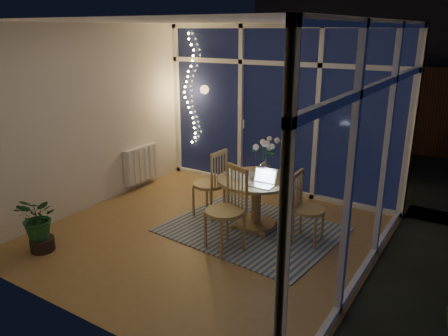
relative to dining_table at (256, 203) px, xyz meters
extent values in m
plane|color=olive|center=(-0.41, -0.54, -0.34)|extent=(4.00, 4.00, 0.00)
plane|color=white|center=(-0.41, -0.54, 2.26)|extent=(4.00, 4.00, 0.00)
cube|color=silver|center=(-0.41, 1.46, 0.96)|extent=(4.00, 0.04, 2.60)
cube|color=silver|center=(-0.41, -2.54, 0.96)|extent=(4.00, 0.04, 2.60)
cube|color=silver|center=(-2.41, -0.54, 0.96)|extent=(0.04, 4.00, 2.60)
cube|color=silver|center=(1.59, -0.54, 0.96)|extent=(0.04, 4.00, 2.60)
cube|color=white|center=(-0.41, 1.42, 0.96)|extent=(4.00, 0.10, 2.60)
cube|color=white|center=(1.55, -0.54, 0.96)|extent=(0.10, 4.00, 2.60)
cube|color=white|center=(-2.35, 0.36, 0.06)|extent=(0.10, 0.70, 0.58)
cube|color=black|center=(0.09, 4.46, -0.40)|extent=(12.00, 6.00, 0.10)
cube|color=#341F13|center=(-0.41, 4.96, 0.56)|extent=(11.00, 0.08, 1.80)
cube|color=#30323A|center=(-0.11, 7.96, 1.86)|extent=(7.00, 3.00, 2.20)
sphere|color=#1A3316|center=(-1.21, 2.86, 0.11)|extent=(0.90, 0.90, 0.90)
cube|color=#B4AC92|center=(0.00, -0.10, -0.34)|extent=(2.27, 1.88, 0.01)
cylinder|color=olive|center=(0.00, 0.00, 0.00)|extent=(1.10, 1.10, 0.69)
cube|color=olive|center=(-0.74, -0.01, 0.15)|extent=(0.47, 0.47, 0.98)
cube|color=olive|center=(0.74, -0.02, 0.11)|extent=(0.43, 0.43, 0.90)
cube|color=olive|center=(-0.02, -0.74, 0.17)|extent=(0.62, 0.62, 1.03)
imported|color=white|center=(-0.01, 0.27, 0.45)|extent=(0.22, 0.22, 0.21)
imported|color=white|center=(0.41, 0.01, 0.36)|extent=(0.17, 0.17, 0.04)
cube|color=silver|center=(-0.21, 0.01, 0.35)|extent=(0.42, 0.38, 0.02)
cube|color=black|center=(0.11, -0.05, 0.35)|extent=(0.11, 0.07, 0.01)
imported|color=#1B4E24|center=(-1.84, -1.92, 0.04)|extent=(0.57, 0.51, 0.76)
camera|label=1|loc=(2.49, -4.69, 2.18)|focal=35.00mm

